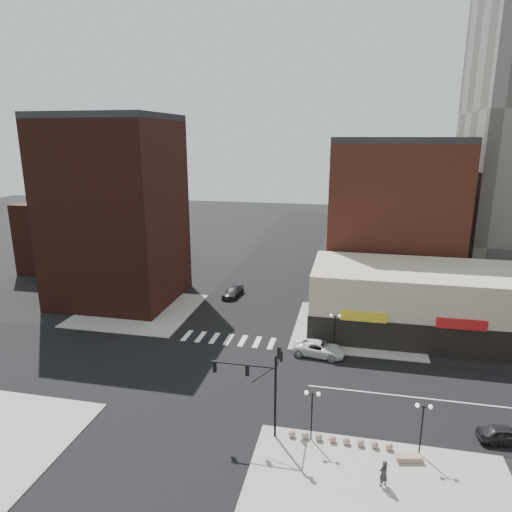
# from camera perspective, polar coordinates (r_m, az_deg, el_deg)

# --- Properties ---
(ground) EXTENTS (240.00, 240.00, 0.00)m
(ground) POSITION_cam_1_polar(r_m,az_deg,el_deg) (46.97, -6.08, -14.52)
(ground) COLOR black
(ground) RESTS_ON ground
(road_ew) EXTENTS (200.00, 14.00, 0.02)m
(road_ew) POSITION_cam_1_polar(r_m,az_deg,el_deg) (46.97, -6.08, -14.51)
(road_ew) COLOR black
(road_ew) RESTS_ON ground
(road_ns) EXTENTS (14.00, 200.00, 0.02)m
(road_ns) POSITION_cam_1_polar(r_m,az_deg,el_deg) (46.97, -6.08, -14.51)
(road_ns) COLOR black
(road_ns) RESTS_ON ground
(sidewalk_nw) EXTENTS (15.00, 15.00, 0.12)m
(sidewalk_nw) POSITION_cam_1_polar(r_m,az_deg,el_deg) (64.29, -14.47, -6.55)
(sidewalk_nw) COLOR gray
(sidewalk_nw) RESTS_ON ground
(sidewalk_ne) EXTENTS (15.00, 15.00, 0.12)m
(sidewalk_ne) POSITION_cam_1_polar(r_m,az_deg,el_deg) (58.02, 12.49, -8.81)
(sidewalk_ne) COLOR gray
(sidewalk_ne) RESTS_ON ground
(sidewalk_se) EXTENTS (18.00, 14.00, 0.12)m
(sidewalk_se) POSITION_cam_1_polar(r_m,az_deg,el_deg) (33.84, 15.37, -28.33)
(sidewalk_se) COLOR gray
(sidewalk_se) RESTS_ON ground
(building_nw) EXTENTS (16.00, 15.00, 25.00)m
(building_nw) POSITION_cam_1_polar(r_m,az_deg,el_deg) (66.58, -17.12, 5.11)
(building_nw) COLOR #391812
(building_nw) RESTS_ON ground
(building_nw_low) EXTENTS (20.00, 18.00, 12.00)m
(building_nw_low) POSITION_cam_1_polar(r_m,az_deg,el_deg) (87.37, -19.40, 2.75)
(building_nw_low) COLOR #391812
(building_nw_low) RESTS_ON ground
(building_ne_midrise) EXTENTS (18.00, 15.00, 22.00)m
(building_ne_midrise) POSITION_cam_1_polar(r_m,az_deg,el_deg) (69.58, 16.70, 4.28)
(building_ne_midrise) COLOR brown
(building_ne_midrise) RESTS_ON ground
(building_ne_row) EXTENTS (24.20, 12.20, 8.00)m
(building_ne_row) POSITION_cam_1_polar(r_m,az_deg,el_deg) (57.80, 19.15, -5.93)
(building_ne_row) COLOR beige
(building_ne_row) RESTS_ON ground
(traffic_signal) EXTENTS (5.59, 3.09, 7.77)m
(traffic_signal) POSITION_cam_1_polar(r_m,az_deg,el_deg) (36.30, 1.01, -14.87)
(traffic_signal) COLOR black
(traffic_signal) RESTS_ON ground
(street_lamp_se_a) EXTENTS (1.22, 0.32, 4.16)m
(street_lamp_se_a) POSITION_cam_1_polar(r_m,az_deg,el_deg) (36.60, 7.03, -17.78)
(street_lamp_se_a) COLOR black
(street_lamp_se_a) RESTS_ON sidewalk_se
(street_lamp_se_b) EXTENTS (1.22, 0.32, 4.16)m
(street_lamp_se_b) POSITION_cam_1_polar(r_m,az_deg,el_deg) (36.98, 20.13, -18.28)
(street_lamp_se_b) COLOR black
(street_lamp_se_b) RESTS_ON sidewalk_se
(street_lamp_ne) EXTENTS (1.22, 0.32, 4.16)m
(street_lamp_ne) POSITION_cam_1_polar(r_m,az_deg,el_deg) (50.77, 9.84, -8.20)
(street_lamp_ne) COLOR black
(street_lamp_ne) RESTS_ON sidewalk_ne
(bollard_row) EXTENTS (7.92, 0.57, 0.57)m
(bollard_row) POSITION_cam_1_polar(r_m,az_deg,el_deg) (38.16, 10.38, -21.66)
(bollard_row) COLOR #A17C6F
(bollard_row) RESTS_ON sidewalk_se
(white_suv) EXTENTS (5.87, 3.25, 1.56)m
(white_suv) POSITION_cam_1_polar(r_m,az_deg,el_deg) (50.50, 7.90, -11.38)
(white_suv) COLOR silver
(white_suv) RESTS_ON ground
(dark_sedan_east) EXTENTS (4.14, 2.07, 1.35)m
(dark_sedan_east) POSITION_cam_1_polar(r_m,az_deg,el_deg) (42.25, 28.66, -19.00)
(dark_sedan_east) COLOR black
(dark_sedan_east) RESTS_ON ground
(dark_sedan_north) EXTENTS (2.63, 5.22, 1.46)m
(dark_sedan_north) POSITION_cam_1_polar(r_m,az_deg,el_deg) (67.36, -2.89, -4.49)
(dark_sedan_north) COLOR black
(dark_sedan_north) RESTS_ON ground
(pedestrian) EXTENTS (0.84, 0.80, 1.93)m
(pedestrian) POSITION_cam_1_polar(r_m,az_deg,el_deg) (34.81, 15.64, -24.70)
(pedestrian) COLOR #27252A
(pedestrian) RESTS_ON sidewalk_se
(stone_bench) EXTENTS (1.98, 0.97, 0.44)m
(stone_bench) POSITION_cam_1_polar(r_m,az_deg,el_deg) (37.70, 18.57, -22.85)
(stone_bench) COLOR gray
(stone_bench) RESTS_ON sidewalk_se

